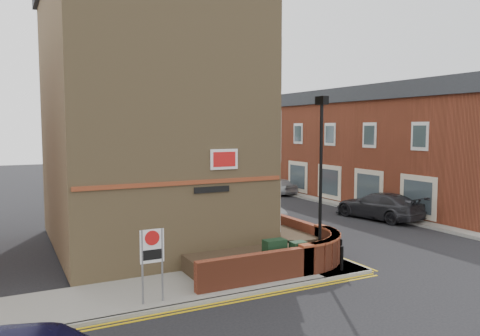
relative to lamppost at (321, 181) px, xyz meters
name	(u,v)px	position (x,y,z in m)	size (l,w,h in m)	color
ground	(302,285)	(-1.60, -1.20, -3.34)	(120.00, 120.00, 0.00)	black
pavement_corner	(188,286)	(-5.10, 0.30, -3.28)	(13.00, 3.00, 0.12)	gray
pavement_main	(188,207)	(0.40, 14.80, -3.28)	(2.00, 32.00, 0.12)	gray
pavement_far	(349,201)	(11.40, 11.80, -3.28)	(4.00, 40.00, 0.12)	gray
kerb_side	(206,301)	(-5.10, -1.20, -3.28)	(13.00, 0.15, 0.12)	gray
kerb_main_near	(202,206)	(1.40, 14.80, -3.28)	(0.15, 32.00, 0.12)	gray
kerb_main_far	(327,203)	(9.40, 11.80, -3.28)	(0.15, 40.00, 0.12)	gray
yellow_lines_side	(209,306)	(-5.10, -1.45, -3.34)	(13.00, 0.28, 0.01)	gold
yellow_lines_main	(206,206)	(1.65, 14.80, -3.34)	(0.28, 32.00, 0.01)	gold
corner_building	(149,107)	(-4.44, 6.80, 2.88)	(8.95, 10.40, 13.60)	#90754D
garden_wall	(265,266)	(-1.60, 1.30, -3.34)	(6.80, 6.00, 1.20)	brown
lamppost	(321,181)	(0.00, 0.00, 0.00)	(0.25, 0.50, 6.30)	black
utility_cabinet_large	(275,256)	(-1.90, 0.10, -2.62)	(0.80, 0.45, 1.20)	black
utility_cabinet_small	(298,257)	(-1.10, -0.20, -2.67)	(0.55, 0.40, 1.10)	black
bollard_near	(342,258)	(0.40, -0.80, -2.77)	(0.11, 0.11, 0.90)	black
bollard_far	(341,251)	(1.00, 0.00, -2.77)	(0.11, 0.11, 0.90)	black
zone_sign	(152,252)	(-6.60, -0.70, -1.70)	(0.72, 0.07, 2.20)	slate
far_terrace	(332,143)	(12.90, 15.80, 0.70)	(5.40, 30.40, 8.00)	brown
far_terrace_cream	(221,138)	(12.90, 36.80, 0.71)	(5.40, 12.40, 8.00)	beige
tree_near	(199,137)	(0.40, 12.85, 1.36)	(3.64, 3.65, 6.70)	#382B1E
tree_mid	(160,129)	(0.40, 20.85, 1.85)	(4.03, 4.03, 7.42)	#382B1E
tree_far	(133,131)	(0.40, 28.85, 1.57)	(3.81, 3.81, 7.00)	#382B1E
traffic_light_assembly	(154,158)	(0.80, 23.80, -0.56)	(0.20, 0.16, 4.20)	black
silver_car_near	(264,210)	(2.75, 8.96, -2.73)	(1.30, 3.74, 1.23)	#929698
red_car_main	(197,185)	(3.40, 20.71, -2.65)	(2.31, 5.00, 1.39)	maroon
grey_car_far	(379,206)	(8.90, 6.30, -2.57)	(2.16, 5.31, 1.54)	#292A2E
silver_car_far	(276,186)	(8.90, 17.59, -2.68)	(1.56, 3.88, 1.32)	#999CA0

